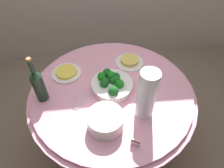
{
  "coord_description": "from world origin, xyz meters",
  "views": [
    {
      "loc": [
        -0.09,
        -0.92,
        1.76
      ],
      "look_at": [
        0.0,
        0.0,
        0.79
      ],
      "focal_mm": 31.96,
      "sensor_mm": 36.0,
      "label": 1
    }
  ],
  "objects_px": {
    "broccoli_bowl": "(111,84)",
    "wine_bottle": "(38,85)",
    "decorative_fruit_vase": "(146,98)",
    "plate_stack": "(105,121)",
    "food_plate_noodles": "(130,61)",
    "serving_tongs": "(81,101)",
    "label_placard_front": "(135,142)",
    "label_placard_mid": "(144,79)",
    "food_plate_fried_egg": "(66,73)"
  },
  "relations": [
    {
      "from": "plate_stack",
      "to": "wine_bottle",
      "type": "relative_size",
      "value": 0.62
    },
    {
      "from": "broccoli_bowl",
      "to": "wine_bottle",
      "type": "bearing_deg",
      "value": -175.23
    },
    {
      "from": "serving_tongs",
      "to": "food_plate_fried_egg",
      "type": "xyz_separation_m",
      "value": [
        -0.11,
        0.27,
        0.01
      ]
    },
    {
      "from": "plate_stack",
      "to": "wine_bottle",
      "type": "height_order",
      "value": "wine_bottle"
    },
    {
      "from": "food_plate_fried_egg",
      "to": "serving_tongs",
      "type": "bearing_deg",
      "value": -68.43
    },
    {
      "from": "broccoli_bowl",
      "to": "food_plate_noodles",
      "type": "bearing_deg",
      "value": 56.82
    },
    {
      "from": "broccoli_bowl",
      "to": "label_placard_front",
      "type": "xyz_separation_m",
      "value": [
        0.09,
        -0.43,
        -0.02
      ]
    },
    {
      "from": "broccoli_bowl",
      "to": "serving_tongs",
      "type": "height_order",
      "value": "broccoli_bowl"
    },
    {
      "from": "serving_tongs",
      "to": "decorative_fruit_vase",
      "type": "bearing_deg",
      "value": -19.09
    },
    {
      "from": "serving_tongs",
      "to": "food_plate_noodles",
      "type": "distance_m",
      "value": 0.51
    },
    {
      "from": "serving_tongs",
      "to": "food_plate_fried_egg",
      "type": "height_order",
      "value": "food_plate_fried_egg"
    },
    {
      "from": "food_plate_noodles",
      "to": "broccoli_bowl",
      "type": "bearing_deg",
      "value": -123.18
    },
    {
      "from": "decorative_fruit_vase",
      "to": "serving_tongs",
      "type": "distance_m",
      "value": 0.43
    },
    {
      "from": "food_plate_fried_egg",
      "to": "food_plate_noodles",
      "type": "bearing_deg",
      "value": 8.93
    },
    {
      "from": "decorative_fruit_vase",
      "to": "food_plate_fried_egg",
      "type": "relative_size",
      "value": 1.55
    },
    {
      "from": "plate_stack",
      "to": "label_placard_front",
      "type": "distance_m",
      "value": 0.21
    },
    {
      "from": "decorative_fruit_vase",
      "to": "label_placard_front",
      "type": "relative_size",
      "value": 6.18
    },
    {
      "from": "serving_tongs",
      "to": "food_plate_fried_egg",
      "type": "relative_size",
      "value": 0.71
    },
    {
      "from": "plate_stack",
      "to": "food_plate_noodles",
      "type": "distance_m",
      "value": 0.6
    },
    {
      "from": "plate_stack",
      "to": "decorative_fruit_vase",
      "type": "height_order",
      "value": "decorative_fruit_vase"
    },
    {
      "from": "decorative_fruit_vase",
      "to": "broccoli_bowl",
      "type": "bearing_deg",
      "value": 128.37
    },
    {
      "from": "decorative_fruit_vase",
      "to": "label_placard_front",
      "type": "distance_m",
      "value": 0.25
    },
    {
      "from": "wine_bottle",
      "to": "serving_tongs",
      "type": "xyz_separation_m",
      "value": [
        0.25,
        -0.05,
        -0.12
      ]
    },
    {
      "from": "serving_tongs",
      "to": "label_placard_front",
      "type": "xyz_separation_m",
      "value": [
        0.3,
        -0.34,
        0.03
      ]
    },
    {
      "from": "food_plate_fried_egg",
      "to": "plate_stack",
      "type": "bearing_deg",
      "value": -61.86
    },
    {
      "from": "decorative_fruit_vase",
      "to": "food_plate_noodles",
      "type": "relative_size",
      "value": 1.55
    },
    {
      "from": "food_plate_noodles",
      "to": "wine_bottle",
      "type": "bearing_deg",
      "value": -154.61
    },
    {
      "from": "label_placard_front",
      "to": "plate_stack",
      "type": "bearing_deg",
      "value": 137.28
    },
    {
      "from": "label_placard_mid",
      "to": "food_plate_noodles",
      "type": "bearing_deg",
      "value": 106.85
    },
    {
      "from": "food_plate_noodles",
      "to": "label_placard_mid",
      "type": "distance_m",
      "value": 0.23
    },
    {
      "from": "food_plate_fried_egg",
      "to": "label_placard_front",
      "type": "distance_m",
      "value": 0.73
    },
    {
      "from": "plate_stack",
      "to": "decorative_fruit_vase",
      "type": "bearing_deg",
      "value": 15.52
    },
    {
      "from": "serving_tongs",
      "to": "wine_bottle",
      "type": "bearing_deg",
      "value": 168.06
    },
    {
      "from": "broccoli_bowl",
      "to": "decorative_fruit_vase",
      "type": "distance_m",
      "value": 0.3
    },
    {
      "from": "label_placard_mid",
      "to": "wine_bottle",
      "type": "bearing_deg",
      "value": -173.8
    },
    {
      "from": "label_placard_front",
      "to": "label_placard_mid",
      "type": "relative_size",
      "value": 1.0
    },
    {
      "from": "food_plate_fried_egg",
      "to": "label_placard_mid",
      "type": "bearing_deg",
      "value": -14.75
    },
    {
      "from": "food_plate_fried_egg",
      "to": "wine_bottle",
      "type": "bearing_deg",
      "value": -122.42
    },
    {
      "from": "plate_stack",
      "to": "label_placard_mid",
      "type": "distance_m",
      "value": 0.44
    },
    {
      "from": "broccoli_bowl",
      "to": "wine_bottle",
      "type": "distance_m",
      "value": 0.46
    },
    {
      "from": "plate_stack",
      "to": "food_plate_fried_egg",
      "type": "bearing_deg",
      "value": 118.14
    },
    {
      "from": "food_plate_fried_egg",
      "to": "label_placard_front",
      "type": "xyz_separation_m",
      "value": [
        0.4,
        -0.61,
        0.02
      ]
    },
    {
      "from": "serving_tongs",
      "to": "broccoli_bowl",
      "type": "bearing_deg",
      "value": 23.51
    },
    {
      "from": "food_plate_fried_egg",
      "to": "label_placard_front",
      "type": "height_order",
      "value": "label_placard_front"
    },
    {
      "from": "wine_bottle",
      "to": "food_plate_fried_egg",
      "type": "xyz_separation_m",
      "value": [
        0.14,
        0.22,
        -0.12
      ]
    },
    {
      "from": "broccoli_bowl",
      "to": "label_placard_front",
      "type": "relative_size",
      "value": 5.09
    },
    {
      "from": "wine_bottle",
      "to": "label_placard_front",
      "type": "height_order",
      "value": "wine_bottle"
    },
    {
      "from": "broccoli_bowl",
      "to": "plate_stack",
      "type": "xyz_separation_m",
      "value": [
        -0.06,
        -0.29,
        0.0
      ]
    },
    {
      "from": "serving_tongs",
      "to": "label_placard_mid",
      "type": "height_order",
      "value": "label_placard_mid"
    },
    {
      "from": "wine_bottle",
      "to": "food_plate_noodles",
      "type": "relative_size",
      "value": 1.53
    }
  ]
}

